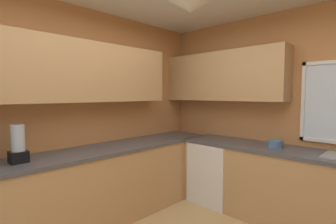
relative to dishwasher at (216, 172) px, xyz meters
name	(u,v)px	position (x,y,z in m)	size (l,w,h in m)	color
room_shell	(193,72)	(0.47, -1.13, 1.33)	(3.69, 4.02, 2.67)	#C6844C
counter_run_left	(91,188)	(-0.66, -1.61, 0.02)	(0.65, 3.63, 0.90)	tan
counter_run_back	(292,188)	(1.02, 0.03, 0.02)	(2.78, 0.65, 0.90)	tan
dishwasher	(216,172)	(0.00, 0.00, 0.00)	(0.60, 0.60, 0.85)	white
bowl	(275,144)	(0.81, 0.03, 0.52)	(0.18, 0.18, 0.09)	#4C7099
blender_appliance	(18,146)	(-0.66, -2.33, 0.63)	(0.15, 0.15, 0.36)	black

